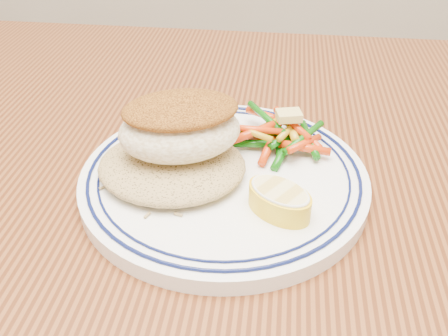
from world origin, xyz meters
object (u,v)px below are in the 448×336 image
plate (224,178)px  lemon_wedge (279,199)px  fish_fillet (180,126)px  dining_table (248,300)px  rice_pilaf (172,163)px  vegetable_pile (278,135)px

plate → lemon_wedge: bearing=-43.1°
plate → lemon_wedge: 0.07m
fish_fillet → plate: bearing=-0.6°
fish_fillet → dining_table: bearing=-35.3°
rice_pilaf → fish_fillet: fish_fillet is taller
dining_table → vegetable_pile: size_ratio=14.61×
rice_pilaf → plate: bearing=10.1°
fish_fillet → lemon_wedge: (0.09, -0.05, -0.03)m
rice_pilaf → lemon_wedge: (0.10, -0.04, -0.00)m
plate → fish_fillet: fish_fillet is taller
rice_pilaf → fish_fillet: size_ratio=1.06×
dining_table → plate: size_ratio=5.82×
fish_fillet → vegetable_pile: (0.08, 0.05, -0.03)m
lemon_wedge → vegetable_pile: bearing=92.7°
plate → vegetable_pile: vegetable_pile is taller
dining_table → vegetable_pile: 0.16m
fish_fillet → lemon_wedge: bearing=-28.3°
vegetable_pile → plate: bearing=-133.2°
fish_fillet → rice_pilaf: bearing=-130.8°
fish_fillet → vegetable_pile: 0.10m
fish_fillet → vegetable_pile: size_ratio=1.21×
vegetable_pile → dining_table: bearing=-99.9°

